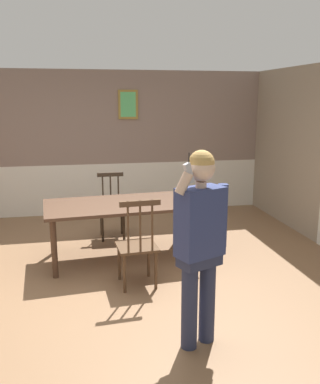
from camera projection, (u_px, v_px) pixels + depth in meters
name	position (u px, v px, depth m)	size (l,w,h in m)	color
ground_plane	(108.00, 276.00, 5.08)	(7.09, 7.09, 0.00)	#846042
room_back_partition	(94.00, 146.00, 7.65)	(6.44, 0.17, 2.62)	gray
dining_table	(122.00, 209.00, 5.51)	(2.09, 1.18, 0.77)	#4C3323
chair_near_window	(112.00, 208.00, 6.40)	(0.40, 0.40, 1.00)	#2D2319
chair_by_doorway	(137.00, 245.00, 4.70)	(0.47, 0.47, 1.05)	#513823
person_figure	(201.00, 236.00, 3.47)	(0.51, 0.36, 1.72)	#282E49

